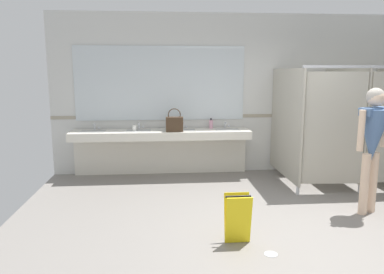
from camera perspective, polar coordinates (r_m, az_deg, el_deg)
name	(u,v)px	position (r m, az deg, el deg)	size (l,w,h in m)	color
ground_plane	(282,230)	(4.77, 13.78, -13.83)	(6.86, 5.76, 0.10)	gray
wall_back	(239,94)	(6.92, 7.37, 6.60)	(6.86, 0.12, 2.89)	silver
wall_back_tile_band	(240,116)	(6.90, 7.40, 3.27)	(6.86, 0.01, 0.06)	#9E937F
vanity_counter	(161,142)	(6.60, -4.81, -0.76)	(3.14, 0.56, 0.96)	silver
mirror_panel	(160,83)	(6.69, -4.95, 8.29)	(3.04, 0.02, 1.32)	silver
bathroom_stalls	(349,123)	(6.56, 23.20, 1.95)	(2.05, 1.50, 1.95)	#B2AD9E
person_standing	(373,135)	(5.28, 26.28, 0.25)	(0.54, 0.54, 1.66)	beige
handbag	(174,124)	(6.32, -2.75, 2.09)	(0.29, 0.15, 0.40)	#3F2D1E
soap_dispenser	(211,124)	(6.69, 2.97, 2.03)	(0.07, 0.07, 0.19)	#D899B2
paper_cup	(135,128)	(6.46, -8.92, 1.36)	(0.07, 0.07, 0.10)	white
wet_floor_sign	(238,218)	(4.14, 7.12, -12.39)	(0.28, 0.19, 0.55)	yellow
floor_drain_cover	(271,254)	(4.06, 12.15, -17.34)	(0.14, 0.14, 0.01)	#B7BABF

